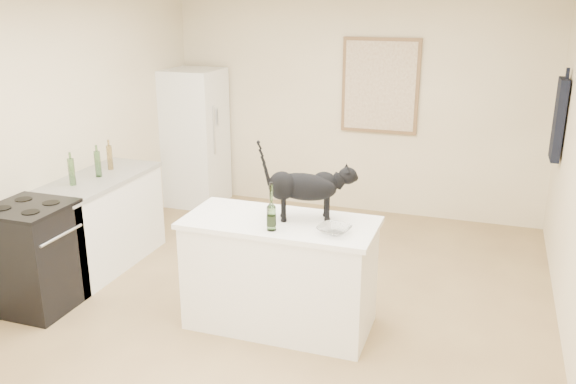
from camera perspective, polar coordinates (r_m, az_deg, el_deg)
The scene contains 18 objects.
floor at distance 5.26m, azimuth -1.04°, elevation -11.02°, with size 5.50×5.50×0.00m, color #A58757.
wall_back at distance 7.35m, azimuth 6.28°, elevation 8.08°, with size 4.50×4.50×0.00m, color beige.
wall_front at distance 2.56m, azimuth -23.26°, elevation -12.98°, with size 4.50×4.50×0.00m, color beige.
wall_left at distance 5.91m, azimuth -22.16°, elevation 4.42°, with size 5.50×5.50×0.00m, color beige.
island_base at distance 4.87m, azimuth -0.75°, elevation -7.86°, with size 1.44×0.67×0.86m, color white.
island_top at distance 4.69m, azimuth -0.78°, elevation -2.91°, with size 1.50×0.70×0.04m, color white.
left_cabinets at distance 6.19m, azimuth -17.33°, elevation -2.91°, with size 0.60×1.40×0.86m, color white.
left_countertop at distance 6.05m, azimuth -17.72°, elevation 1.07°, with size 0.62×1.44×0.04m, color gray.
stove at distance 5.54m, azimuth -22.75°, elevation -5.78°, with size 0.60×0.60×0.90m, color black.
fridge at distance 7.74m, azimuth -8.79°, elevation 5.07°, with size 0.68×0.68×1.70m, color white.
artwork_frame at distance 7.23m, azimuth 8.65°, elevation 9.82°, with size 0.90×0.03×1.10m, color brown.
artwork_canvas at distance 7.21m, azimuth 8.62°, elevation 9.80°, with size 0.82×0.00×1.02m, color beige.
hanging_garment at distance 6.51m, azimuth 24.12°, elevation 6.23°, with size 0.08×0.34×0.80m, color black.
black_cat at distance 4.63m, azimuth 1.50°, elevation 0.17°, with size 0.67×0.20×0.47m, color black, non-canonical shape.
wine_bottle at distance 4.43m, azimuth -1.58°, elevation -1.66°, with size 0.07×0.07×0.32m, color #376126.
glass_bowl at distance 4.43m, azimuth 4.38°, elevation -3.57°, with size 0.24×0.24×0.06m, color silver.
fridge_paper at distance 7.53m, azimuth -6.55°, elevation 7.05°, with size 0.01×0.16×0.20m, color silver.
counter_bottle_cluster at distance 6.05m, azimuth -17.88°, elevation 2.46°, with size 0.12×0.62×0.25m.
Camera 1 is at (1.58, -4.32, 2.55)m, focal length 37.82 mm.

